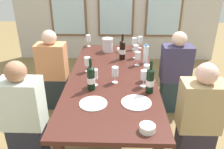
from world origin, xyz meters
TOP-DOWN VIEW (x-y plane):
  - ground_plane at (0.00, 0.00)m, footprint 12.00×12.00m
  - dining_table at (0.00, 0.00)m, footprint 0.94×2.15m
  - white_plate_0 at (-0.15, -0.59)m, footprint 0.25×0.25m
  - white_plate_1 at (0.23, -0.56)m, footprint 0.27×0.27m
  - metal_pitcher at (-0.09, 0.79)m, footprint 0.16×0.16m
  - wine_bottle_0 at (-0.19, -0.32)m, footprint 0.08×0.08m
  - wine_bottle_1 at (0.37, -0.36)m, footprint 0.08×0.08m
  - wine_bottle_2 at (0.11, 0.50)m, footprint 0.08×0.08m
  - tasting_bowl_0 at (0.29, -0.94)m, footprint 0.12×0.12m
  - tasting_bowl_1 at (0.10, 0.78)m, footprint 0.11×0.11m
  - water_bottle at (0.40, 0.38)m, footprint 0.06×0.06m
  - wine_glass_0 at (0.36, -0.10)m, footprint 0.07×0.07m
  - wine_glass_1 at (0.29, 0.55)m, footprint 0.07×0.07m
  - wine_glass_2 at (0.32, -0.24)m, footprint 0.07×0.07m
  - wine_glass_3 at (0.30, 0.30)m, footprint 0.07×0.07m
  - wine_glass_4 at (-0.39, 1.01)m, footprint 0.07×0.07m
  - wine_glass_5 at (0.38, 0.95)m, footprint 0.07×0.07m
  - wine_glass_6 at (0.03, -0.17)m, footprint 0.07×0.07m
  - wine_glass_7 at (0.29, 0.89)m, footprint 0.07×0.07m
  - wine_glass_8 at (-0.17, -0.23)m, footprint 0.07×0.07m
  - wine_glass_9 at (-0.28, 0.10)m, footprint 0.07×0.07m
  - seated_person_0 at (-0.82, -0.52)m, footprint 0.38×0.24m
  - seated_person_1 at (0.82, -0.51)m, footprint 0.38×0.24m
  - seated_person_2 at (-0.82, 0.52)m, footprint 0.38×0.24m
  - seated_person_3 at (0.82, 0.50)m, footprint 0.38×0.24m

SIDE VIEW (x-z plane):
  - ground_plane at x=0.00m, z-range 0.00..0.00m
  - seated_person_0 at x=-0.82m, z-range -0.03..1.08m
  - seated_person_1 at x=0.82m, z-range -0.03..1.08m
  - seated_person_2 at x=-0.82m, z-range -0.03..1.08m
  - seated_person_3 at x=0.82m, z-range -0.03..1.08m
  - dining_table at x=0.00m, z-range 0.30..1.04m
  - white_plate_0 at x=-0.15m, z-range 0.74..0.75m
  - white_plate_1 at x=0.23m, z-range 0.74..0.75m
  - tasting_bowl_1 at x=0.10m, z-range 0.74..0.79m
  - tasting_bowl_0 at x=0.29m, z-range 0.74..0.79m
  - metal_pitcher at x=-0.09m, z-range 0.74..0.93m
  - water_bottle at x=0.40m, z-range 0.73..0.97m
  - wine_glass_5 at x=0.38m, z-range 0.77..0.94m
  - wine_glass_2 at x=0.32m, z-range 0.77..0.94m
  - wine_glass_3 at x=0.30m, z-range 0.77..0.94m
  - wine_glass_6 at x=0.03m, z-range 0.77..0.94m
  - wine_glass_9 at x=-0.28m, z-range 0.77..0.94m
  - wine_glass_4 at x=-0.39m, z-range 0.77..0.94m
  - wine_glass_0 at x=0.36m, z-range 0.77..0.95m
  - wine_glass_1 at x=0.29m, z-range 0.77..0.95m
  - wine_glass_7 at x=0.29m, z-range 0.77..0.95m
  - wine_glass_8 at x=-0.17m, z-range 0.77..0.95m
  - wine_bottle_0 at x=-0.19m, z-range 0.70..1.03m
  - wine_bottle_1 at x=0.37m, z-range 0.70..1.03m
  - wine_bottle_2 at x=0.11m, z-range 0.70..1.03m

